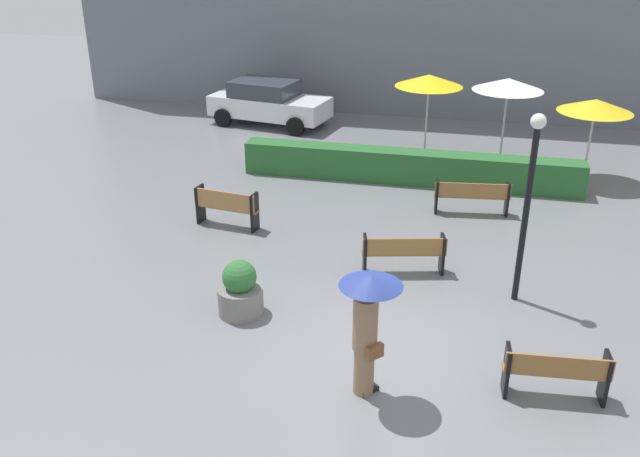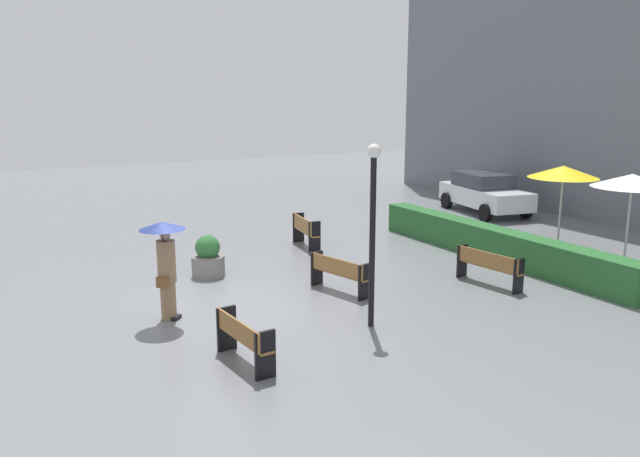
% 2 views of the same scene
% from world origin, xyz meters
% --- Properties ---
extents(ground_plane, '(60.00, 60.00, 0.00)m').
position_xyz_m(ground_plane, '(0.00, 0.00, 0.00)').
color(ground_plane, slate).
extents(bench_near_right, '(1.60, 0.50, 0.83)m').
position_xyz_m(bench_near_right, '(2.99, -0.58, 0.49)').
color(bench_near_right, olive).
rests_on(bench_near_right, ground).
extents(bench_back_row, '(1.88, 0.56, 0.85)m').
position_xyz_m(bench_back_row, '(1.55, 6.48, 0.51)').
color(bench_back_row, olive).
rests_on(bench_back_row, ground).
extents(bench_mid_center, '(1.75, 0.74, 0.84)m').
position_xyz_m(bench_mid_center, '(0.26, 2.97, 0.50)').
color(bench_mid_center, olive).
rests_on(bench_mid_center, ground).
extents(bench_far_left, '(1.61, 0.57, 0.94)m').
position_xyz_m(bench_far_left, '(-4.14, 4.38, 0.55)').
color(bench_far_left, '#9E7242').
rests_on(bench_far_left, ground).
extents(pedestrian_with_umbrella, '(0.94, 0.94, 2.10)m').
position_xyz_m(pedestrian_with_umbrella, '(0.15, -1.10, 1.34)').
color(pedestrian_with_umbrella, '#8C6B4C').
rests_on(pedestrian_with_umbrella, ground).
extents(planter_pot, '(0.85, 0.85, 1.09)m').
position_xyz_m(planter_pot, '(-2.51, 0.70, 0.47)').
color(planter_pot, slate).
rests_on(planter_pot, ground).
extents(lamp_post, '(0.28, 0.28, 3.70)m').
position_xyz_m(lamp_post, '(2.51, 2.41, 2.28)').
color(lamp_post, black).
rests_on(lamp_post, ground).
extents(patio_umbrella_yellow, '(2.02, 2.02, 2.57)m').
position_xyz_m(patio_umbrella_yellow, '(0.02, 10.73, 2.39)').
color(patio_umbrella_yellow, silver).
rests_on(patio_umbrella_yellow, ground).
extents(patio_umbrella_white, '(2.05, 2.05, 2.59)m').
position_xyz_m(patio_umbrella_white, '(2.30, 10.64, 2.41)').
color(patio_umbrella_white, silver).
rests_on(patio_umbrella_white, ground).
extents(patio_umbrella_yellow_far, '(2.01, 2.01, 2.32)m').
position_xyz_m(patio_umbrella_yellow_far, '(4.62, 9.74, 2.14)').
color(patio_umbrella_yellow_far, silver).
rests_on(patio_umbrella_yellow_far, ground).
extents(hedge_strip, '(9.39, 0.70, 0.91)m').
position_xyz_m(hedge_strip, '(-0.22, 8.40, 0.45)').
color(hedge_strip, '#28602D').
rests_on(hedge_strip, ground).
extents(parked_car, '(4.45, 2.57, 1.57)m').
position_xyz_m(parked_car, '(-5.78, 13.23, 0.82)').
color(parked_car, silver).
rests_on(parked_car, ground).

